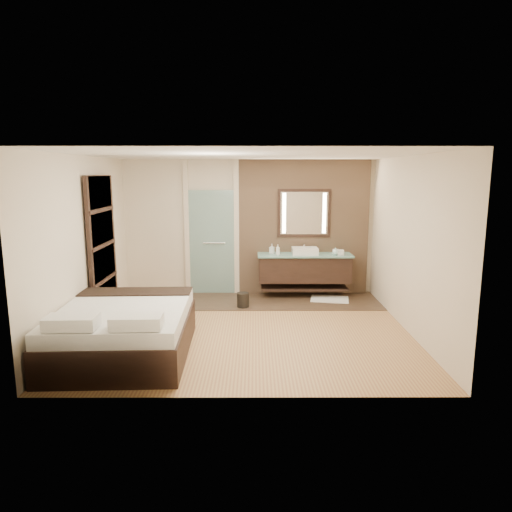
{
  "coord_description": "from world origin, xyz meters",
  "views": [
    {
      "loc": [
        0.12,
        -6.91,
        2.43
      ],
      "look_at": [
        0.14,
        0.6,
        1.07
      ],
      "focal_mm": 32.0,
      "sensor_mm": 36.0,
      "label": 1
    }
  ],
  "objects_px": {
    "bed": "(124,331)",
    "waste_bin": "(243,300)",
    "vanity": "(304,268)",
    "mirror_unit": "(304,213)"
  },
  "relations": [
    {
      "from": "vanity",
      "to": "bed",
      "type": "relative_size",
      "value": 0.85
    },
    {
      "from": "bed",
      "to": "mirror_unit",
      "type": "bearing_deg",
      "value": 47.22
    },
    {
      "from": "vanity",
      "to": "mirror_unit",
      "type": "distance_m",
      "value": 1.1
    },
    {
      "from": "mirror_unit",
      "to": "waste_bin",
      "type": "height_order",
      "value": "mirror_unit"
    },
    {
      "from": "vanity",
      "to": "mirror_unit",
      "type": "height_order",
      "value": "mirror_unit"
    },
    {
      "from": "vanity",
      "to": "waste_bin",
      "type": "bearing_deg",
      "value": -147.96
    },
    {
      "from": "bed",
      "to": "waste_bin",
      "type": "distance_m",
      "value": 2.7
    },
    {
      "from": "vanity",
      "to": "mirror_unit",
      "type": "relative_size",
      "value": 1.75
    },
    {
      "from": "bed",
      "to": "waste_bin",
      "type": "bearing_deg",
      "value": 52.82
    },
    {
      "from": "mirror_unit",
      "to": "bed",
      "type": "height_order",
      "value": "mirror_unit"
    }
  ]
}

